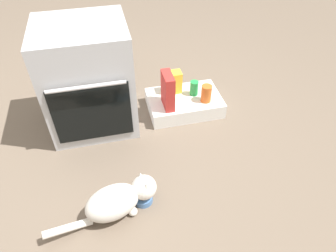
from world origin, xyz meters
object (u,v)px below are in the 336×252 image
snack_bag (174,82)px  cereal_box (168,91)px  oven (88,79)px  food_bowl (143,198)px  cat (118,200)px  pantry_cabinet (184,103)px  soda_can (194,88)px  sauce_jar (206,94)px

snack_bag → cereal_box: 0.20m
oven → cereal_box: 0.58m
food_bowl → cat: cat is taller
pantry_cabinet → soda_can: 0.15m
oven → snack_bag: 0.67m
pantry_cabinet → cat: size_ratio=0.88×
food_bowl → sauce_jar: bearing=48.7°
food_bowl → cat: bearing=-164.8°
soda_can → snack_bag: 0.17m
oven → pantry_cabinet: bearing=-1.4°
food_bowl → soda_can: soda_can is taller
cereal_box → cat: bearing=-121.6°
cat → sauce_jar: 1.08m
pantry_cabinet → food_bowl: size_ratio=5.04×
sauce_jar → cereal_box: size_ratio=0.50×
oven → cat: 0.90m
oven → sauce_jar: size_ratio=5.62×
oven → food_bowl: (0.23, -0.82, -0.36)m
cat → oven: bearing=80.4°
cat → soda_can: 1.12m
oven → sauce_jar: bearing=-6.8°
cereal_box → soda_can: bearing=21.6°
oven → pantry_cabinet: size_ratio=1.36×
food_bowl → cereal_box: bearing=65.8°
food_bowl → oven: bearing=105.8°
cat → snack_bag: snack_bag is taller
oven → cat: size_ratio=1.19×
cereal_box → sauce_jar: bearing=-2.0°
oven → cereal_box: oven is taller
cereal_box → pantry_cabinet: bearing=25.8°
soda_can → cereal_box: bearing=-158.4°
sauce_jar → cereal_box: cereal_box is taller
oven → soda_can: bearing=0.2°
sauce_jar → soda_can: bearing=122.2°
food_bowl → snack_bag: (0.41, 0.90, 0.18)m
cereal_box → food_bowl: bearing=-114.2°
snack_bag → food_bowl: bearing=-114.8°
pantry_cabinet → snack_bag: bearing=124.2°
oven → sauce_jar: oven is taller
oven → cat: (0.09, -0.86, -0.28)m
oven → cereal_box: (0.56, -0.09, -0.13)m
sauce_jar → snack_bag: (-0.21, 0.18, 0.02)m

